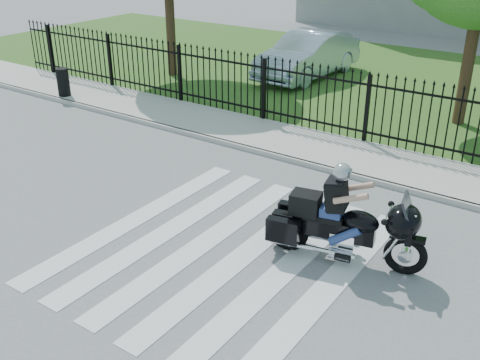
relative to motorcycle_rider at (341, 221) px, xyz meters
The scene contains 9 objects.
ground 2.10m from the motorcycle_rider, 153.12° to the right, with size 120.00×120.00×0.00m, color slate.
crosswalk 2.10m from the motorcycle_rider, 153.12° to the right, with size 5.00×5.50×0.01m, color silver, non-canonical shape.
sidewalk 4.52m from the motorcycle_rider, 113.21° to the left, with size 40.00×2.00×0.12m, color #ADAAA3.
curb 3.63m from the motorcycle_rider, 119.54° to the left, with size 40.00×0.12×0.12m, color #ADAAA3.
grass_strip 11.27m from the motorcycle_rider, 99.01° to the left, with size 40.00×12.00×0.02m, color #315D20.
iron_fence 5.41m from the motorcycle_rider, 109.03° to the left, with size 26.00×0.04×1.80m.
motorcycle_rider is the anchor object (origin of this frame).
parked_car 11.78m from the motorcycle_rider, 121.14° to the left, with size 1.66×4.75×1.57m, color #AABAD6.
litter_bin 11.60m from the motorcycle_rider, 162.92° to the left, with size 0.38×0.38×0.86m, color black.
Camera 1 is at (4.95, -6.62, 5.22)m, focal length 42.00 mm.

